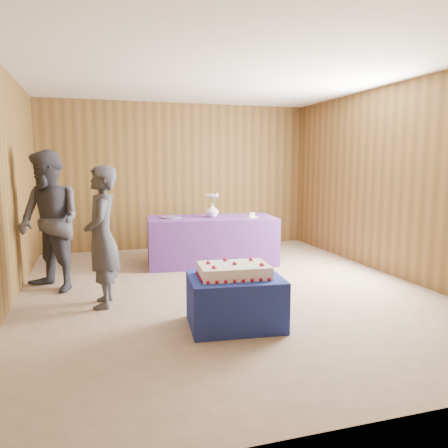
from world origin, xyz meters
name	(u,v)px	position (x,y,z in m)	size (l,w,h in m)	color
ground	(226,290)	(0.00, 0.00, 0.00)	(6.00, 6.00, 0.00)	gray
room_shell	(226,146)	(0.00, 0.00, 1.80)	(5.04, 6.04, 2.72)	brown
cake_table	(235,301)	(-0.27, -1.19, 0.25)	(0.90, 0.70, 0.50)	navy
serving_table	(212,240)	(0.22, 1.47, 0.38)	(2.00, 0.90, 0.75)	#5C3084
sheet_cake	(234,270)	(-0.28, -1.19, 0.56)	(0.74, 0.54, 0.16)	white
vase	(212,210)	(0.24, 1.51, 0.85)	(0.20, 0.20, 0.21)	white
flower_spray	(212,196)	(0.24, 1.51, 1.09)	(0.20, 0.20, 0.16)	#2A6026
platter	(171,217)	(-0.41, 1.56, 0.76)	(0.32, 0.32, 0.02)	#734E9C
plate	(252,217)	(0.81, 1.24, 0.76)	(0.18, 0.18, 0.01)	white
cake_slice	(252,215)	(0.81, 1.24, 0.80)	(0.08, 0.07, 0.09)	white
knife	(258,219)	(0.85, 1.08, 0.75)	(0.26, 0.02, 0.00)	silver
guest_left	(102,237)	(-1.50, -0.18, 0.79)	(0.58, 0.38, 1.58)	#34353D
guest_right	(50,221)	(-2.10, 0.62, 0.88)	(0.86, 0.67, 1.77)	#373641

